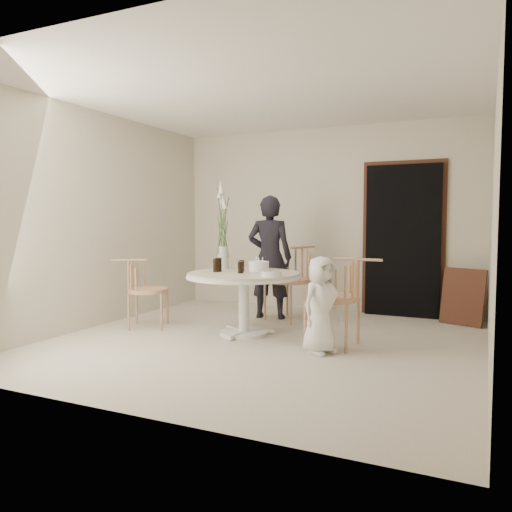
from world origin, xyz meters
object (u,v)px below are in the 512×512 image
at_px(boy, 321,305).
at_px(girl, 270,257).
at_px(birthday_cake, 259,266).
at_px(chair_far, 296,272).
at_px(flower_vase, 223,232).
at_px(table, 244,282).
at_px(chair_right, 345,289).
at_px(chair_left, 138,283).

bearing_deg(boy, girl, 65.56).
bearing_deg(girl, boy, 119.46).
xyz_separation_m(girl, birthday_cake, (0.21, -0.82, -0.05)).
relative_size(chair_far, boy, 1.01).
bearing_deg(birthday_cake, girl, 104.16).
bearing_deg(flower_vase, table, -35.18).
bearing_deg(boy, chair_right, -1.54).
relative_size(chair_right, girl, 0.57).
bearing_deg(chair_right, girl, -127.84).
xyz_separation_m(chair_far, girl, (-0.34, -0.10, 0.19)).
distance_m(table, chair_left, 1.38).
distance_m(table, birthday_cake, 0.30).
bearing_deg(chair_right, table, -92.08).
height_order(table, flower_vase, flower_vase).
relative_size(chair_far, chair_right, 1.03).
bearing_deg(flower_vase, chair_left, -151.17).
bearing_deg(chair_far, chair_left, -120.08).
bearing_deg(birthday_cake, chair_left, -163.79).
bearing_deg(table, flower_vase, 144.82).
height_order(chair_far, birthday_cake, chair_far).
relative_size(girl, birthday_cake, 6.82).
xyz_separation_m(girl, flower_vase, (-0.33, -0.73, 0.36)).
bearing_deg(chair_left, chair_far, -74.65).
xyz_separation_m(chair_far, chair_right, (1.01, -1.25, -0.02)).
bearing_deg(birthday_cake, table, -109.81).
bearing_deg(chair_far, birthday_cake, -78.64).
relative_size(table, girl, 0.80).
xyz_separation_m(chair_far, flower_vase, (-0.67, -0.83, 0.55)).
xyz_separation_m(table, chair_right, (1.23, -0.10, 0.00)).
height_order(table, chair_far, chair_far).
height_order(girl, birthday_cake, girl).
distance_m(chair_far, birthday_cake, 0.93).
bearing_deg(chair_right, birthday_cake, -103.69).
xyz_separation_m(table, girl, (-0.12, 1.05, 0.22)).
distance_m(chair_left, girl, 1.78).
distance_m(girl, boy, 1.91).
relative_size(girl, flower_vase, 1.50).
bearing_deg(birthday_cake, flower_vase, 171.13).
bearing_deg(boy, chair_far, 54.91).
height_order(chair_left, birthday_cake, birthday_cake).
relative_size(table, flower_vase, 1.19).
bearing_deg(flower_vase, chair_right, -13.97).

